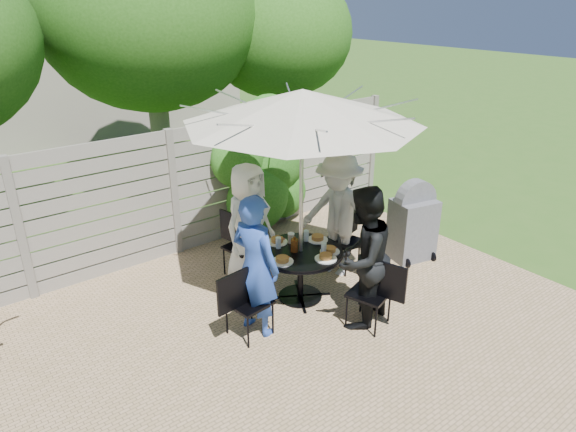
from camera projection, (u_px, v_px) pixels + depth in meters
backyard_envelope at (28, 36)px, 11.85m from camera, size 60.00×60.00×5.00m
patio_table at (301, 265)px, 6.25m from camera, size 1.24×1.24×0.67m
umbrella at (302, 107)px, 5.48m from camera, size 3.25×3.25×2.58m
chair_back at (242, 258)px, 6.87m from camera, size 0.48×0.65×0.86m
person_back at (248, 223)px, 6.57m from camera, size 0.89×0.69×1.60m
chair_left at (249, 316)px, 5.62m from camera, size 0.65×0.46×0.87m
person_left at (255, 266)px, 5.50m from camera, size 0.53×0.68×1.64m
chair_front at (369, 306)px, 5.79m from camera, size 0.53×0.66×0.87m
person_front at (362, 258)px, 5.64m from camera, size 0.94×0.81×1.66m
chair_right at (342, 251)px, 7.03m from camera, size 0.67×0.52×0.87m
person_right at (338, 215)px, 6.70m from camera, size 0.88×1.21×1.69m
plate_back at (277, 241)px, 6.36m from camera, size 0.26×0.26×0.06m
plate_left at (282, 260)px, 5.89m from camera, size 0.26×0.26×0.06m
plate_front at (326, 257)px, 5.96m from camera, size 0.26×0.26×0.06m
plate_right at (318, 238)px, 6.42m from camera, size 0.26×0.26×0.06m
plate_extra at (330, 250)px, 6.12m from camera, size 0.24×0.24×0.06m
glass_back at (278, 243)px, 6.21m from camera, size 0.07×0.07×0.14m
glass_front at (324, 248)px, 6.07m from camera, size 0.07×0.07×0.14m
glass_right at (306, 236)px, 6.39m from camera, size 0.07×0.07×0.14m
syrup_jug at (294, 245)px, 6.12m from camera, size 0.09×0.09×0.16m
coffee_cup at (291, 238)px, 6.34m from camera, size 0.08×0.08×0.12m
bbq_grill at (413, 224)px, 7.20m from camera, size 0.66×0.56×1.19m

